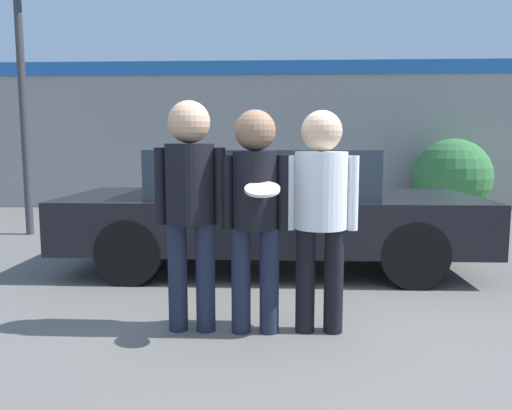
{
  "coord_description": "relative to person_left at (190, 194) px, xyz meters",
  "views": [
    {
      "loc": [
        -0.02,
        -3.82,
        1.47
      ],
      "look_at": [
        -0.19,
        0.1,
        0.99
      ],
      "focal_mm": 35.0,
      "sensor_mm": 36.0,
      "label": 1
    }
  ],
  "objects": [
    {
      "name": "person_left",
      "position": [
        0.0,
        0.0,
        0.0
      ],
      "size": [
        0.55,
        0.38,
        1.79
      ],
      "color": "#1E2338",
      "rests_on": "ground"
    },
    {
      "name": "ground_plane",
      "position": [
        0.69,
        0.04,
        -1.09
      ],
      "size": [
        56.0,
        56.0,
        0.0
      ],
      "primitive_type": "plane",
      "color": "#66635E"
    },
    {
      "name": "parked_car_near",
      "position": [
        0.57,
        2.07,
        -0.37
      ],
      "size": [
        4.73,
        1.85,
        1.4
      ],
      "color": "black",
      "rests_on": "ground"
    },
    {
      "name": "person_middle_with_frisbee",
      "position": [
        0.5,
        -0.02,
        -0.06
      ],
      "size": [
        0.51,
        0.54,
        1.72
      ],
      "color": "#1E2338",
      "rests_on": "ground"
    },
    {
      "name": "person_right",
      "position": [
        1.0,
        0.01,
        -0.05
      ],
      "size": [
        0.57,
        0.4,
        1.72
      ],
      "color": "black",
      "rests_on": "ground"
    },
    {
      "name": "storefront_building",
      "position": [
        0.69,
        7.53,
        0.58
      ],
      "size": [
        24.0,
        0.22,
        3.27
      ],
      "color": "gray",
      "rests_on": "ground"
    },
    {
      "name": "shrub",
      "position": [
        4.22,
        6.55,
        -0.3
      ],
      "size": [
        1.57,
        1.57,
        1.57
      ],
      "color": "#387A3D",
      "rests_on": "ground"
    },
    {
      "name": "street_lamp",
      "position": [
        -3.14,
        4.05,
        2.06
      ],
      "size": [
        1.2,
        0.35,
        5.07
      ],
      "color": "#38383D",
      "rests_on": "ground"
    }
  ]
}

